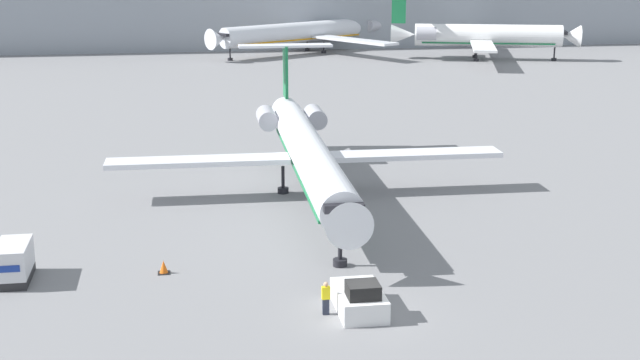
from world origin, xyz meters
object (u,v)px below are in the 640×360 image
traffic_cone_left (164,267)px  airplane_parked_far_left (310,31)px  airplane_main (307,150)px  pushback_tug (359,299)px  worker_near_tug (326,298)px  airplane_parked_far_right (481,35)px  luggage_cart (14,262)px

traffic_cone_left → airplane_parked_far_left: bearing=76.8°
traffic_cone_left → airplane_main: bearing=54.7°
pushback_tug → traffic_cone_left: pushback_tug is taller
airplane_main → traffic_cone_left: (-10.07, -14.22, -2.96)m
worker_near_tug → airplane_parked_far_right: size_ratio=0.05×
airplane_main → luggage_cart: 22.84m
pushback_tug → airplane_parked_far_right: size_ratio=0.13×
worker_near_tug → airplane_parked_far_right: airplane_parked_far_right is taller
traffic_cone_left → airplane_parked_far_left: 103.35m
pushback_tug → luggage_cart: luggage_cart is taller
luggage_cart → airplane_main: bearing=38.1°
luggage_cart → airplane_parked_far_right: (56.12, 86.73, 2.74)m
pushback_tug → traffic_cone_left: bearing=144.2°
worker_near_tug → airplane_parked_far_right: bearing=66.7°
airplane_parked_far_left → traffic_cone_left: bearing=-103.2°
pushback_tug → luggage_cart: 18.66m
airplane_main → pushback_tug: 21.22m
worker_near_tug → traffic_cone_left: (-7.78, 6.94, -0.52)m
worker_near_tug → airplane_parked_far_left: 108.71m
pushback_tug → luggage_cart: size_ratio=1.19×
pushback_tug → worker_near_tug: 1.69m
airplane_main → airplane_parked_far_right: airplane_parked_far_right is taller
pushback_tug → airplane_parked_far_left: size_ratio=0.11×
luggage_cart → traffic_cone_left: bearing=-1.5°
airplane_parked_far_left → airplane_parked_far_right: 28.29m
airplane_main → airplane_parked_far_right: bearing=62.3°
pushback_tug → worker_near_tug: (-1.68, -0.11, 0.22)m
pushback_tug → airplane_parked_far_left: airplane_parked_far_left is taller
traffic_cone_left → airplane_parked_far_right: airplane_parked_far_right is taller
luggage_cart → airplane_parked_far_right: size_ratio=0.11×
airplane_main → worker_near_tug: (-2.28, -21.16, -2.44)m
worker_near_tug → airplane_parked_far_left: (15.74, 107.53, 2.61)m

